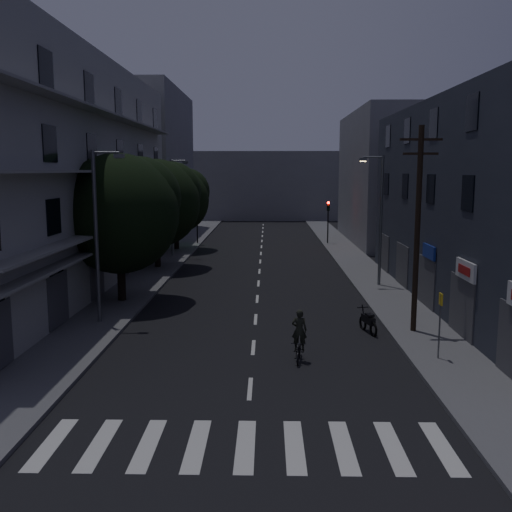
{
  "coord_description": "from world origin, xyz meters",
  "views": [
    {
      "loc": [
        0.57,
        -16.2,
        7.23
      ],
      "look_at": [
        0.0,
        12.0,
        3.0
      ],
      "focal_mm": 40.0,
      "sensor_mm": 36.0,
      "label": 1
    }
  ],
  "objects_px": {
    "bus_stop_sign": "(440,314)",
    "motorcycle": "(368,322)",
    "cyclist": "(299,344)",
    "utility_pole": "(418,225)"
  },
  "relations": [
    {
      "from": "utility_pole",
      "to": "motorcycle",
      "type": "distance_m",
      "value": 4.83
    },
    {
      "from": "utility_pole",
      "to": "motorcycle",
      "type": "xyz_separation_m",
      "value": [
        -2.0,
        0.14,
        -4.4
      ]
    },
    {
      "from": "cyclist",
      "to": "motorcycle",
      "type": "bearing_deg",
      "value": 56.42
    },
    {
      "from": "utility_pole",
      "to": "motorcycle",
      "type": "relative_size",
      "value": 4.95
    },
    {
      "from": "motorcycle",
      "to": "cyclist",
      "type": "xyz_separation_m",
      "value": [
        -3.32,
        -3.95,
        0.22
      ]
    },
    {
      "from": "bus_stop_sign",
      "to": "motorcycle",
      "type": "relative_size",
      "value": 1.39
    },
    {
      "from": "bus_stop_sign",
      "to": "motorcycle",
      "type": "distance_m",
      "value": 4.65
    },
    {
      "from": "motorcycle",
      "to": "cyclist",
      "type": "distance_m",
      "value": 5.16
    },
    {
      "from": "bus_stop_sign",
      "to": "cyclist",
      "type": "xyz_separation_m",
      "value": [
        -5.3,
        0.01,
        -1.21
      ]
    },
    {
      "from": "bus_stop_sign",
      "to": "motorcycle",
      "type": "bearing_deg",
      "value": 116.58
    }
  ]
}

